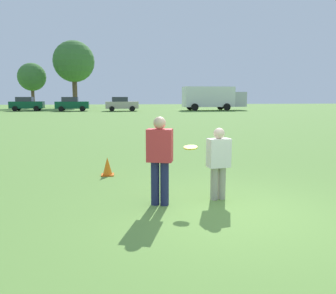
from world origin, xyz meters
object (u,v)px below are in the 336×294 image
Objects in this scene: player_defender at (219,160)px; parked_car_mid_left at (26,104)px; traffic_cone at (107,167)px; box_truck at (213,97)px; parked_car_center at (72,104)px; parked_car_mid_right at (121,104)px; player_thrower at (160,156)px; frisbee at (191,147)px.

parked_car_mid_left is (-14.09, 41.94, 0.12)m from player_defender.
box_truck is at bearing 71.32° from traffic_cone.
parked_car_center is 6.40m from parked_car_mid_right.
parked_car_center is at bearing -13.45° from parked_car_mid_left.
box_truck reaches higher than player_thrower.
traffic_cone is 37.33m from parked_car_mid_right.
parked_car_mid_left is (-13.52, 41.97, -0.14)m from frisbee.
frisbee is 0.06× the size of parked_car_mid_right.
box_truck is at bearing 75.33° from player_defender.
box_truck reaches higher than traffic_cone.
box_truck reaches higher than parked_car_mid_left.
traffic_cone is 0.11× the size of parked_car_mid_left.
player_thrower is 6.14× the size of frisbee.
frisbee is (-0.57, -0.02, 0.27)m from player_defender.
parked_car_mid_right is (-1.18, 39.79, -0.14)m from frisbee.
box_truck reaches higher than parked_car_mid_right.
frisbee is (0.62, 0.18, 0.12)m from player_thrower.
traffic_cone is 41.23m from parked_car_mid_left.
parked_car_mid_right is at bearing 89.22° from traffic_cone.
parked_car_mid_right reaches higher than traffic_cone.
frisbee reaches higher than traffic_cone.
frisbee is 0.57× the size of traffic_cone.
traffic_cone is at bearing -81.27° from parked_car_center.
traffic_cone is at bearing -108.68° from box_truck.
traffic_cone is at bearing -73.33° from parked_car_mid_left.
parked_car_mid_right is (-1.76, 39.76, 0.12)m from player_defender.
player_defender is 5.26× the size of frisbee.
player_thrower is 41.30m from parked_car_center.
player_defender is 41.91m from box_truck.
parked_car_mid_left is at bearing 107.85° from frisbee.
player_defender is 44.25m from parked_car_mid_left.
parked_car_mid_left reaches higher than frisbee.
parked_car_mid_left is (-12.90, 42.15, -0.02)m from player_thrower.
box_truck is (11.18, 40.56, 0.69)m from frisbee.
player_thrower is at bearing -163.49° from frisbee.
traffic_cone is (-1.69, 2.47, -0.84)m from frisbee.
player_thrower is 42.42m from box_truck.
box_truck is at bearing -3.27° from parked_car_mid_left.
frisbee is 44.09m from parked_car_mid_left.
player_thrower is 2.95m from traffic_cone.
frisbee is at bearing -79.47° from parked_car_center.
parked_car_mid_right is at bearing 91.71° from frisbee.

